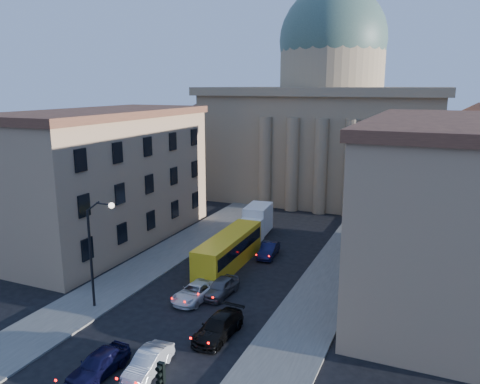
# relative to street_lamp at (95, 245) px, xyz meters

# --- Properties ---
(sidewalk_left) EXTENTS (5.00, 60.00, 0.15)m
(sidewalk_left) POSITION_rel_street_lamp_xyz_m (-1.53, 10.00, -5.21)
(sidewalk_left) COLOR #575550
(sidewalk_left) RESTS_ON ground
(sidewalk_right) EXTENTS (5.00, 60.00, 0.15)m
(sidewalk_right) POSITION_rel_street_lamp_xyz_m (15.47, 10.00, -5.21)
(sidewalk_right) COLOR #575550
(sidewalk_right) RESTS_ON ground
(church) EXTENTS (68.02, 28.76, 36.60)m
(church) POSITION_rel_street_lamp_xyz_m (6.97, 47.47, 6.59)
(church) COLOR #937B5A
(church) RESTS_ON ground
(building_left) EXTENTS (11.60, 26.60, 14.70)m
(building_left) POSITION_rel_street_lamp_xyz_m (-10.03, 14.00, 2.14)
(building_left) COLOR #A0805E
(building_left) RESTS_ON ground
(building_right) EXTENTS (11.60, 26.60, 14.70)m
(building_right) POSITION_rel_street_lamp_xyz_m (23.97, 14.00, 2.14)
(building_right) COLOR #A0805E
(building_right) RESTS_ON ground
(street_lamp) EXTENTS (2.62, 0.44, 8.83)m
(street_lamp) POSITION_rel_street_lamp_xyz_m (0.00, 0.00, 0.00)
(street_lamp) COLOR black
(street_lamp) RESTS_ON ground
(car_left_near) EXTENTS (1.98, 4.52, 1.51)m
(car_left_near) POSITION_rel_street_lamp_xyz_m (5.76, -7.00, -4.53)
(car_left_near) COLOR black
(car_left_near) RESTS_ON ground
(car_right_near) EXTENTS (1.74, 4.29, 1.38)m
(car_right_near) POSITION_rel_street_lamp_xyz_m (8.37, -5.57, -4.59)
(car_right_near) COLOR #9C9EA3
(car_right_near) RESTS_ON ground
(car_left_mid) EXTENTS (2.62, 4.95, 1.32)m
(car_left_mid) POSITION_rel_street_lamp_xyz_m (6.17, 4.37, -4.62)
(car_left_mid) COLOR white
(car_left_mid) RESTS_ON ground
(car_right_mid) EXTENTS (2.30, 5.15, 1.47)m
(car_right_mid) POSITION_rel_street_lamp_xyz_m (10.47, -0.09, -4.55)
(car_right_mid) COLOR black
(car_right_mid) RESTS_ON ground
(car_right_far) EXTENTS (1.95, 4.38, 1.46)m
(car_right_far) POSITION_rel_street_lamp_xyz_m (7.77, 5.97, -4.55)
(car_right_far) COLOR #4F4F54
(car_right_far) RESTS_ON ground
(car_right_distant) EXTENTS (1.90, 4.39, 1.40)m
(car_right_distant) POSITION_rel_street_lamp_xyz_m (8.33, 16.14, -4.58)
(car_right_distant) COLOR black
(car_right_distant) RESTS_ON ground
(city_bus) EXTENTS (2.84, 11.32, 3.18)m
(city_bus) POSITION_rel_street_lamp_xyz_m (5.66, 12.14, -3.58)
(city_bus) COLOR yellow
(city_bus) RESTS_ON ground
(box_truck) EXTENTS (3.03, 6.51, 3.47)m
(box_truck) POSITION_rel_street_lamp_xyz_m (4.62, 22.01, -3.64)
(box_truck) COLOR white
(box_truck) RESTS_ON ground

